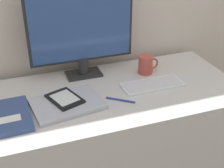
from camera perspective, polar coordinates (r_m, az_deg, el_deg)
desk at (r=1.68m, az=-2.72°, el=-12.62°), size 1.41×0.59×0.73m
monitor at (r=1.54m, az=-5.63°, el=10.62°), size 0.53×0.11×0.50m
keyboard at (r=1.54m, az=7.39°, el=-0.12°), size 0.30×0.12×0.01m
laptop at (r=1.38m, az=-8.22°, el=-3.60°), size 0.33×0.25×0.02m
ereader at (r=1.39m, az=-8.65°, el=-2.65°), size 0.16×0.19×0.01m
notebook at (r=1.36m, az=-18.49°, el=-5.65°), size 0.19×0.26×0.02m
coffee_mug at (r=1.64m, az=6.24°, el=3.54°), size 0.11×0.08×0.10m
pen at (r=1.41m, az=1.58°, el=-2.94°), size 0.11×0.09×0.01m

